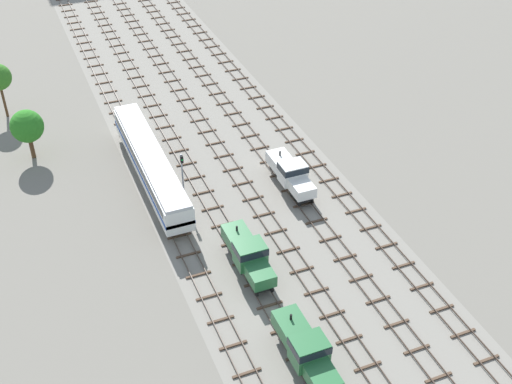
{
  "coord_description": "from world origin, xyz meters",
  "views": [
    {
      "loc": [
        -20.94,
        -5.5,
        41.4
      ],
      "look_at": [
        0.0,
        45.62,
        1.5
      ],
      "focal_mm": 46.28,
      "sensor_mm": 36.0,
      "label": 1
    }
  ],
  "objects_px": {
    "shunter_loco_left_nearest": "(306,349)",
    "signal_post_nearest": "(182,172)",
    "passenger_coach_far_left_midfar": "(151,163)",
    "shunter_loco_centre_mid": "(291,173)",
    "shunter_loco_left_near": "(248,253)"
  },
  "relations": [
    {
      "from": "passenger_coach_far_left_midfar",
      "to": "shunter_loco_left_nearest",
      "type": "bearing_deg",
      "value": -81.18
    },
    {
      "from": "shunter_loco_left_near",
      "to": "shunter_loco_centre_mid",
      "type": "relative_size",
      "value": 1.0
    },
    {
      "from": "passenger_coach_far_left_midfar",
      "to": "signal_post_nearest",
      "type": "bearing_deg",
      "value": -63.42
    },
    {
      "from": "shunter_loco_left_near",
      "to": "passenger_coach_far_left_midfar",
      "type": "bearing_deg",
      "value": 104.83
    },
    {
      "from": "passenger_coach_far_left_midfar",
      "to": "shunter_loco_centre_mid",
      "type": "bearing_deg",
      "value": -26.16
    },
    {
      "from": "shunter_loco_left_nearest",
      "to": "passenger_coach_far_left_midfar",
      "type": "xyz_separation_m",
      "value": [
        -4.51,
        29.07,
        0.6
      ]
    },
    {
      "from": "shunter_loco_centre_mid",
      "to": "passenger_coach_far_left_midfar",
      "type": "bearing_deg",
      "value": 153.84
    },
    {
      "from": "shunter_loco_left_nearest",
      "to": "shunter_loco_left_near",
      "type": "height_order",
      "value": "same"
    },
    {
      "from": "shunter_loco_left_nearest",
      "to": "shunter_loco_centre_mid",
      "type": "height_order",
      "value": "same"
    },
    {
      "from": "shunter_loco_centre_mid",
      "to": "signal_post_nearest",
      "type": "height_order",
      "value": "signal_post_nearest"
    },
    {
      "from": "shunter_loco_left_near",
      "to": "shunter_loco_centre_mid",
      "type": "xyz_separation_m",
      "value": [
        9.02,
        10.39,
        0.0
      ]
    },
    {
      "from": "shunter_loco_centre_mid",
      "to": "signal_post_nearest",
      "type": "xyz_separation_m",
      "value": [
        -11.27,
        2.14,
        1.62
      ]
    },
    {
      "from": "shunter_loco_left_nearest",
      "to": "signal_post_nearest",
      "type": "xyz_separation_m",
      "value": [
        -2.25,
        24.56,
        1.62
      ]
    },
    {
      "from": "shunter_loco_centre_mid",
      "to": "shunter_loco_left_nearest",
      "type": "bearing_deg",
      "value": -111.91
    },
    {
      "from": "shunter_loco_centre_mid",
      "to": "passenger_coach_far_left_midfar",
      "type": "relative_size",
      "value": 0.38
    }
  ]
}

